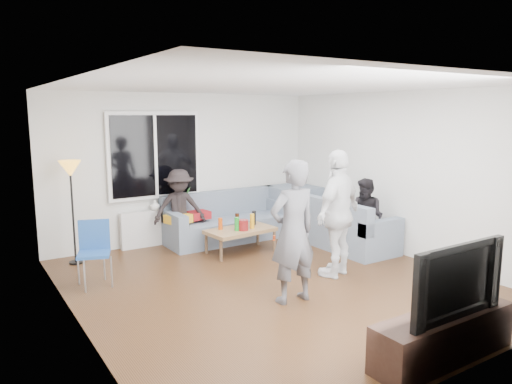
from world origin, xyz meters
TOP-DOWN VIEW (x-y plane):
  - floor at (0.00, 0.00)m, footprint 5.00×5.50m
  - ceiling at (0.00, 0.00)m, footprint 5.00×5.50m
  - wall_back at (0.00, 2.77)m, footprint 5.00×0.04m
  - wall_front at (0.00, -2.77)m, footprint 5.00×0.04m
  - wall_left at (-2.52, 0.00)m, footprint 0.04×5.50m
  - wall_right at (2.52, 0.00)m, footprint 0.04×5.50m
  - window_frame at (-0.60, 2.69)m, footprint 1.62×0.06m
  - window_glass at (-0.60, 2.65)m, footprint 1.50×0.02m
  - window_mullion at (-0.60, 2.64)m, footprint 0.05×0.03m
  - radiator at (-0.60, 2.65)m, footprint 1.30×0.12m
  - potted_plant at (-0.07, 2.62)m, footprint 0.23×0.20m
  - vase at (-0.65, 2.62)m, footprint 0.20×0.20m
  - sofa_back_section at (0.59, 2.27)m, footprint 2.30×0.85m
  - sofa_right_section at (2.02, 0.89)m, footprint 2.00×0.85m
  - sofa_corner at (2.05, 2.27)m, footprint 0.85×0.85m
  - cushion_yellow at (-0.39, 2.25)m, footprint 0.45×0.41m
  - cushion_red at (0.02, 2.33)m, footprint 0.38×0.33m
  - coffee_table at (0.36, 1.47)m, footprint 1.15×0.70m
  - pitcher at (0.34, 1.36)m, footprint 0.17×0.17m
  - side_chair at (-2.05, 1.18)m, footprint 0.51×0.51m
  - floor_lamp at (-2.05, 2.33)m, footprint 0.32×0.32m
  - player_left at (-0.17, -0.63)m, footprint 0.64×0.43m
  - player_right at (0.93, -0.21)m, footprint 1.12×0.76m
  - spectator_right at (2.02, 0.31)m, footprint 0.59×0.69m
  - spectator_back at (-0.34, 2.30)m, footprint 0.97×0.71m
  - tv_console at (0.18, -2.50)m, footprint 1.60×0.40m
  - television at (0.18, -2.50)m, footprint 1.20×0.16m
  - bottle_b at (0.24, 1.38)m, footprint 0.08×0.08m
  - bottle_d at (0.53, 1.39)m, footprint 0.07×0.07m
  - bottle_c at (0.41, 1.67)m, footprint 0.07×0.07m
  - bottle_e at (0.69, 1.58)m, footprint 0.07×0.07m
  - bottle_a at (0.06, 1.60)m, footprint 0.07×0.07m

SIDE VIEW (x-z plane):
  - floor at x=0.00m, z-range -0.04..0.00m
  - coffee_table at x=0.36m, z-range 0.00..0.40m
  - tv_console at x=0.18m, z-range 0.00..0.44m
  - radiator at x=-0.60m, z-range 0.00..0.62m
  - sofa_back_section at x=0.59m, z-range 0.00..0.85m
  - sofa_right_section at x=2.02m, z-range 0.00..0.85m
  - sofa_corner at x=2.05m, z-range 0.00..0.85m
  - side_chair at x=-2.05m, z-range 0.00..0.86m
  - pitcher at x=0.34m, z-range 0.40..0.57m
  - bottle_a at x=0.06m, z-range 0.40..0.59m
  - bottle_c at x=0.41m, z-range 0.40..0.61m
  - bottle_b at x=0.24m, z-range 0.40..0.62m
  - cushion_yellow at x=-0.39m, z-range 0.44..0.58m
  - cushion_red at x=0.02m, z-range 0.45..0.57m
  - bottle_e at x=0.69m, z-range 0.40..0.64m
  - bottle_d at x=0.53m, z-range 0.40..0.64m
  - spectator_right at x=2.02m, z-range 0.00..1.23m
  - spectator_back at x=-0.34m, z-range 0.00..1.34m
  - vase at x=-0.65m, z-range 0.62..0.79m
  - floor_lamp at x=-2.05m, z-range 0.00..1.56m
  - television at x=0.18m, z-range 0.44..1.13m
  - potted_plant at x=-0.07m, z-range 0.62..0.97m
  - player_left at x=-0.17m, z-range 0.00..1.73m
  - player_right at x=0.93m, z-range 0.00..1.77m
  - wall_back at x=0.00m, z-range 0.00..2.60m
  - wall_front at x=0.00m, z-range 0.00..2.60m
  - wall_left at x=-2.52m, z-range 0.00..2.60m
  - wall_right at x=2.52m, z-range 0.00..2.60m
  - window_frame at x=-0.60m, z-range 0.81..2.29m
  - window_glass at x=-0.60m, z-range 0.88..2.23m
  - window_mullion at x=-0.60m, z-range 0.88..2.23m
  - ceiling at x=0.00m, z-range 2.60..2.64m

